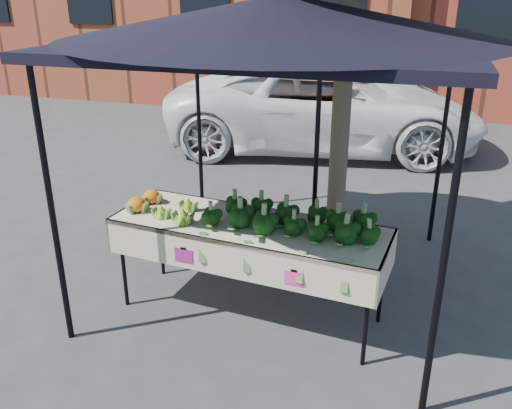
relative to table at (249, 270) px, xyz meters
name	(u,v)px	position (x,y,z in m)	size (l,w,h in m)	color
ground	(232,309)	(-0.17, 0.00, -0.45)	(90.00, 90.00, 0.00)	#333336
table	(249,270)	(0.00, 0.00, 0.00)	(2.46, 1.02, 0.90)	#CBB393
canopy	(281,152)	(0.10, 0.64, 0.92)	(3.16, 3.16, 2.74)	black
broccoli_heap	(291,215)	(0.36, 0.03, 0.57)	(1.52, 0.55, 0.23)	black
romanesco_cluster	(177,206)	(-0.67, -0.01, 0.54)	(0.41, 0.45, 0.18)	#7FA826
cauliflower_pair	(144,199)	(-1.04, 0.07, 0.53)	(0.21, 0.41, 0.16)	orange
street_tree	(347,24)	(0.61, 0.83, 2.04)	(2.53, 2.53, 4.98)	#1E4C14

